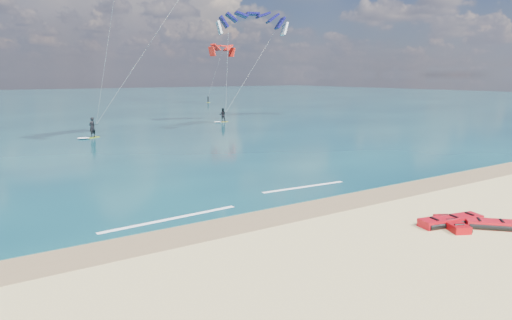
{
  "coord_description": "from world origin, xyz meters",
  "views": [
    {
      "loc": [
        -10.87,
        -12.81,
        6.16
      ],
      "look_at": [
        2.75,
        8.0,
        1.51
      ],
      "focal_mm": 32.0,
      "sensor_mm": 36.0,
      "label": 1
    }
  ],
  "objects": [
    {
      "name": "packed_kite_left",
      "position": [
        5.93,
        -2.0,
        0.0
      ],
      "size": [
        3.24,
        1.7,
        0.39
      ],
      "primitive_type": null,
      "rotation": [
        0.0,
        0.0,
        -0.21
      ],
      "color": "red",
      "rests_on": "ground"
    },
    {
      "name": "sea",
      "position": [
        0.0,
        104.0,
        0.02
      ],
      "size": [
        320.0,
        200.0,
        0.04
      ],
      "primitive_type": "cube",
      "color": "#0B2D3C",
      "rests_on": "ground"
    },
    {
      "name": "ground",
      "position": [
        0.0,
        40.0,
        0.0
      ],
      "size": [
        320.0,
        320.0,
        0.0
      ],
      "primitive_type": "plane",
      "color": "tan",
      "rests_on": "ground"
    },
    {
      "name": "packed_kite_right",
      "position": [
        5.63,
        -2.26,
        0.0
      ],
      "size": [
        1.79,
        2.26,
        0.35
      ],
      "primitive_type": null,
      "rotation": [
        0.0,
        0.0,
        1.1
      ],
      "color": "#B1070D",
      "rests_on": "ground"
    },
    {
      "name": "wet_sand_strip",
      "position": [
        0.0,
        3.0,
        0.0
      ],
      "size": [
        320.0,
        2.4,
        0.01
      ],
      "primitive_type": "cube",
      "color": "brown",
      "rests_on": "ground"
    },
    {
      "name": "packed_kite_mid",
      "position": [
        7.11,
        -3.37,
        0.0
      ],
      "size": [
        2.6,
        2.62,
        0.38
      ],
      "primitive_type": null,
      "rotation": [
        0.0,
        0.0,
        -0.79
      ],
      "color": "red",
      "rests_on": "ground"
    },
    {
      "name": "shoreline_foam",
      "position": [
        0.23,
        5.59,
        0.04
      ],
      "size": [
        14.28,
        1.9,
        0.01
      ],
      "color": "white",
      "rests_on": "ground"
    },
    {
      "name": "kitesurfer_main",
      "position": [
        2.28,
        29.59,
        9.14
      ],
      "size": [
        11.31,
        10.89,
        17.83
      ],
      "rotation": [
        0.0,
        0.0,
        0.62
      ],
      "color": "#AEDA19",
      "rests_on": "sea"
    },
    {
      "name": "kitesurfer_far",
      "position": [
        19.78,
        38.02,
        8.24
      ],
      "size": [
        10.18,
        6.52,
        15.4
      ],
      "rotation": [
        0.0,
        0.0,
        -0.35
      ],
      "color": "yellow",
      "rests_on": "sea"
    }
  ]
}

